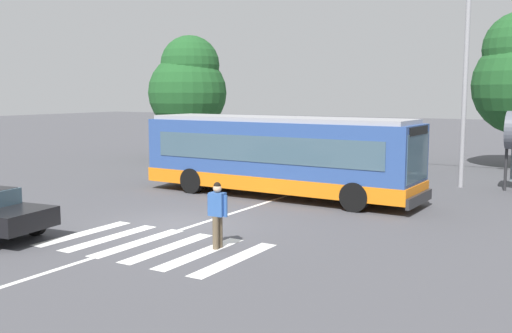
{
  "coord_description": "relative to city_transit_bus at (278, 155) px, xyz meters",
  "views": [
    {
      "loc": [
        10.94,
        -13.61,
        3.95
      ],
      "look_at": [
        0.09,
        4.57,
        1.3
      ],
      "focal_mm": 41.13,
      "sensor_mm": 36.0,
      "label": 1
    }
  ],
  "objects": [
    {
      "name": "crosswalk_painted_stripes",
      "position": [
        0.72,
        -8.09,
        -1.58
      ],
      "size": [
        5.55,
        3.33,
        0.01
      ],
      "color": "silver",
      "rests_on": "ground_plane"
    },
    {
      "name": "parked_car_blue",
      "position": [
        1.44,
        8.19,
        -0.82
      ],
      "size": [
        2.1,
        4.61,
        1.35
      ],
      "color": "black",
      "rests_on": "ground_plane"
    },
    {
      "name": "background_tree_left",
      "position": [
        -10.85,
        8.66,
        2.87
      ],
      "size": [
        4.67,
        4.67,
        7.36
      ],
      "color": "brown",
      "rests_on": "ground_plane"
    },
    {
      "name": "parked_car_silver",
      "position": [
        -3.89,
        8.61,
        -0.82
      ],
      "size": [
        1.97,
        4.55,
        1.35
      ],
      "color": "black",
      "rests_on": "ground_plane"
    },
    {
      "name": "lane_center_line",
      "position": [
        0.25,
        -3.94,
        -1.58
      ],
      "size": [
        0.16,
        24.0,
        0.01
      ],
      "primitive_type": "cube",
      "color": "silver",
      "rests_on": "ground_plane"
    },
    {
      "name": "city_transit_bus",
      "position": [
        0.0,
        0.0,
        0.0
      ],
      "size": [
        11.09,
        2.86,
        3.06
      ],
      "color": "black",
      "rests_on": "ground_plane"
    },
    {
      "name": "parked_car_red",
      "position": [
        -1.14,
        8.58,
        -0.82
      ],
      "size": [
        1.89,
        4.51,
        1.35
      ],
      "color": "black",
      "rests_on": "ground_plane"
    },
    {
      "name": "pedestrian_crossing_street",
      "position": [
        2.34,
        -7.48,
        -0.62
      ],
      "size": [
        0.58,
        0.35,
        1.72
      ],
      "color": "brown",
      "rests_on": "ground_plane"
    },
    {
      "name": "ground_plane",
      "position": [
        -0.25,
        -5.94,
        -1.59
      ],
      "size": [
        160.0,
        160.0,
        0.0
      ],
      "primitive_type": "plane",
      "color": "#47474C"
    },
    {
      "name": "twin_arm_street_lamp",
      "position": [
        5.59,
        5.92,
        4.33
      ],
      "size": [
        4.85,
        0.32,
        9.66
      ],
      "color": "#939399",
      "rests_on": "ground_plane"
    }
  ]
}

